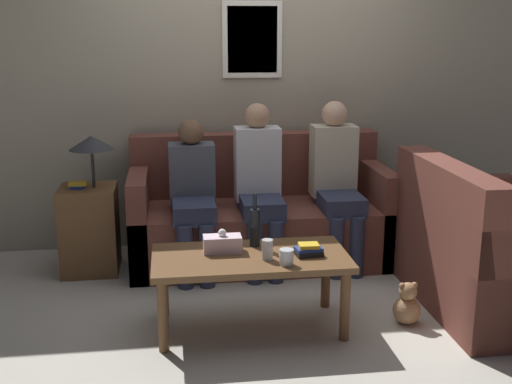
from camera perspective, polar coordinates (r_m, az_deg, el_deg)
ground_plane at (r=4.70m, az=1.18°, el=-8.03°), size 16.00×16.00×0.00m
wall_back at (r=5.33m, az=-0.38°, el=9.12°), size 9.00×0.08×2.60m
couch_main at (r=5.07m, az=0.29°, el=-2.30°), size 2.00×0.87×0.97m
couch_side at (r=4.46m, az=19.61°, el=-5.51°), size 0.87×1.32×0.97m
coffee_table at (r=3.88m, az=-0.50°, el=-6.51°), size 1.17×0.59×0.47m
side_table_with_lamp at (r=4.96m, az=-14.55°, el=-2.59°), size 0.42×0.41×1.03m
wine_bottle at (r=3.98m, az=-0.11°, el=-3.07°), size 0.06×0.06×0.34m
drinking_glass at (r=3.70m, az=2.73°, el=-5.81°), size 0.08×0.08×0.09m
book_stack at (r=3.86m, az=4.70°, el=-5.17°), size 0.17×0.13×0.07m
soda_can at (r=3.77m, az=1.02°, el=-5.14°), size 0.07×0.07×0.12m
tissue_box at (r=3.91m, az=-3.01°, el=-4.58°), size 0.23×0.12×0.15m
person_left at (r=4.74m, az=-5.63°, el=0.08°), size 0.34×0.61×1.14m
person_middle at (r=4.80m, az=0.29°, el=0.93°), size 0.34×0.61×1.25m
person_right at (r=4.95m, az=7.18°, el=1.25°), size 0.34×0.62×1.25m
teddy_bear at (r=4.15m, az=13.28°, el=-9.81°), size 0.17×0.17×0.27m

